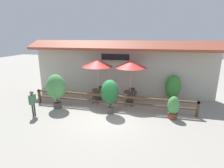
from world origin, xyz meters
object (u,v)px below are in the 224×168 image
potted_plant_corner_fern (110,93)px  potted_plant_small_flowering (173,87)px  dining_table_middle (130,93)px  potted_plant_broad_leaf (173,107)px  pedestrian (32,100)px  chair_near_wallside (102,90)px  patio_umbrella_near (98,63)px  chair_middle_streetside (130,99)px  chair_near_streetside (96,97)px  dining_table_near (98,92)px  potted_plant_tall_tropical (56,88)px  chair_middle_wallside (132,92)px  patio_umbrella_middle (131,64)px

potted_plant_corner_fern → potted_plant_small_flowering: size_ratio=1.10×
dining_table_middle → potted_plant_broad_leaf: (2.69, -2.11, 0.07)m
pedestrian → chair_near_wallside: bearing=149.5°
patio_umbrella_near → chair_middle_streetside: 3.35m
patio_umbrella_near → potted_plant_corner_fern: 2.90m
chair_near_wallside → potted_plant_broad_leaf: size_ratio=0.65×
dining_table_middle → potted_plant_broad_leaf: 3.42m
chair_near_streetside → dining_table_middle: size_ratio=0.91×
patio_umbrella_near → chair_near_streetside: 2.35m
chair_near_streetside → chair_middle_streetside: same height
dining_table_near → patio_umbrella_near: bearing=-63.4°
potted_plant_tall_tropical → potted_plant_corner_fern: 3.53m
chair_near_wallside → potted_plant_corner_fern: 3.28m
chair_near_wallside → chair_middle_wallside: bearing=175.2°
patio_umbrella_middle → chair_near_streetside: bearing=-159.7°
dining_table_near → potted_plant_corner_fern: (1.41, -2.12, 0.70)m
chair_near_streetside → potted_plant_tall_tropical: potted_plant_tall_tropical is taller
dining_table_middle → chair_middle_streetside: 0.76m
potted_plant_corner_fern → dining_table_near: bearing=123.6°
chair_near_wallside → patio_umbrella_middle: (2.30, -0.66, 2.22)m
potted_plant_corner_fern → potted_plant_tall_tropical: bearing=179.4°
dining_table_middle → patio_umbrella_near: bearing=-177.7°
potted_plant_small_flowering → dining_table_middle: bearing=-163.5°
dining_table_near → patio_umbrella_middle: size_ratio=0.32×
dining_table_near → chair_near_wallside: (0.05, 0.75, -0.13)m
dining_table_near → dining_table_middle: bearing=2.3°
potted_plant_tall_tropical → chair_near_streetside: bearing=31.2°
chair_middle_streetside → chair_middle_wallside: bearing=100.2°
patio_umbrella_middle → potted_plant_broad_leaf: size_ratio=2.25×
chair_middle_wallside → potted_plant_broad_leaf: potted_plant_broad_leaf is taller
chair_near_streetside → chair_middle_streetside: (2.35, 0.11, 0.00)m
patio_umbrella_middle → dining_table_near: bearing=-177.7°
patio_umbrella_middle → potted_plant_broad_leaf: patio_umbrella_middle is taller
patio_umbrella_near → potted_plant_broad_leaf: 5.80m
chair_near_wallside → chair_middle_wallside: (2.35, 0.08, 0.00)m
dining_table_middle → pedestrian: pedestrian is taller
potted_plant_broad_leaf → chair_middle_wallside: bearing=132.8°
chair_middle_streetside → pedestrian: bearing=-142.2°
chair_near_wallside → potted_plant_corner_fern: size_ratio=0.41×
dining_table_middle → dining_table_near: bearing=-177.7°
chair_middle_wallside → pedestrian: 6.83m
chair_near_wallside → chair_middle_streetside: size_ratio=1.00×
patio_umbrella_near → chair_middle_streetside: bearing=-15.0°
dining_table_middle → chair_middle_streetside: (0.07, -0.74, -0.13)m
chair_near_streetside → chair_near_wallside: bearing=83.9°
chair_middle_streetside → potted_plant_small_flowering: bearing=38.8°
patio_umbrella_near → dining_table_near: bearing=116.6°
dining_table_near → chair_near_wallside: chair_near_wallside is taller
patio_umbrella_middle → potted_plant_broad_leaf: (2.69, -2.11, -2.03)m
potted_plant_broad_leaf → potted_plant_tall_tropical: 7.20m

